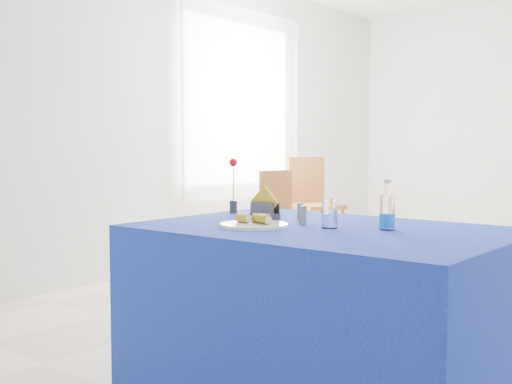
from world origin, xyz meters
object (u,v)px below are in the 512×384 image
water_bottle (387,213)px  chair_win_b (312,198)px  plate (254,225)px  blue_table (323,312)px  chair_win_a (284,213)px

water_bottle → chair_win_b: chair_win_b is taller
plate → blue_table: plate is taller
plate → chair_win_a: 2.93m
blue_table → chair_win_a: 2.93m
water_bottle → chair_win_a: size_ratio=0.24×
chair_win_b → blue_table: bearing=-123.3°
blue_table → water_bottle: 0.53m
plate → water_bottle: size_ratio=1.41×
blue_table → chair_win_b: (-2.24, 3.20, 0.20)m
plate → blue_table: 0.50m
blue_table → chair_win_a: bearing=130.0°
plate → chair_win_b: size_ratio=0.30×
blue_table → chair_win_b: 3.91m
chair_win_a → chair_win_b: 1.03m
water_bottle → chair_win_a: 3.04m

